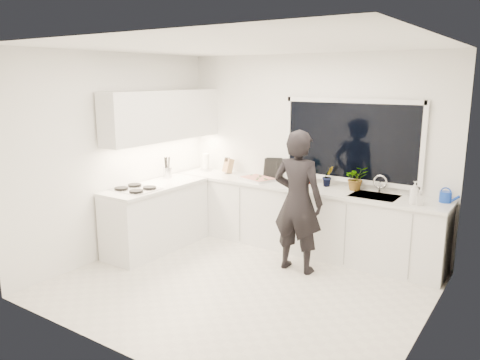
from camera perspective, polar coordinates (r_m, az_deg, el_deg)
The scene contains 25 objects.
floor at distance 5.62m, azimuth 0.15°, elevation -12.74°, with size 4.00×3.50×0.02m, color beige.
wall_back at distance 6.70m, azimuth 8.57°, elevation 3.44°, with size 4.00×0.02×2.70m, color white.
wall_left at distance 6.51m, azimuth -14.75°, elevation 2.91°, with size 0.02×3.50×2.70m, color white.
wall_right at distance 4.43m, azimuth 22.35°, elevation -1.93°, with size 0.02×3.50×2.70m, color white.
ceiling at distance 5.10m, azimuth 0.16°, elevation 16.16°, with size 4.00×3.50×0.02m, color white.
window at distance 6.41m, azimuth 13.35°, elevation 4.65°, with size 1.80×0.02×1.00m, color black.
base_cabinets_back at distance 6.63m, azimuth 7.16°, elevation -4.68°, with size 3.92×0.58×0.88m, color white.
base_cabinets_left at distance 6.70m, azimuth -10.14°, elevation -4.60°, with size 0.58×1.60×0.88m, color white.
countertop_back at distance 6.50m, azimuth 7.22°, elevation -0.83°, with size 3.94×0.62×0.04m, color silver.
countertop_left at distance 6.58m, azimuth -10.29°, elevation -0.77°, with size 0.62×1.60×0.04m, color silver.
upper_cabinets at distance 6.77m, azimuth -9.27°, elevation 7.78°, with size 0.34×2.10×0.70m, color white.
sink at distance 6.14m, azimuth 16.04°, elevation -2.30°, with size 0.58×0.42×0.14m, color silver.
faucet at distance 6.29m, azimuth 16.70°, elevation -0.50°, with size 0.03×0.03×0.22m, color silver.
stovetop at distance 6.35m, azimuth -12.63°, elevation -1.02°, with size 0.56×0.48×0.03m, color black.
person at distance 5.78m, azimuth 7.05°, elevation -2.63°, with size 0.65×0.42×1.77m, color black.
pizza_tray at distance 6.79m, azimuth 2.16°, elevation 0.13°, with size 0.48×0.35×0.03m, color #B2B2B6.
pizza at distance 6.79m, azimuth 2.16°, elevation 0.27°, with size 0.44×0.31×0.01m, color red.
watering_can at distance 6.08m, azimuth 23.76°, elevation -1.90°, with size 0.14×0.14×0.13m, color #1239AE.
paper_towel_roll at distance 7.47m, azimuth -4.16°, elevation 2.12°, with size 0.11×0.11×0.26m, color white.
knife_block at distance 7.26m, azimuth -1.44°, elevation 1.70°, with size 0.13×0.10×0.22m, color olive.
utensil_crock at distance 7.00m, azimuth -8.83°, elevation 0.91°, with size 0.13×0.13×0.16m, color silver.
picture_frame_large at distance 6.96m, azimuth 3.77°, elevation 1.47°, with size 0.22×0.02×0.28m, color black.
picture_frame_small at distance 6.93m, azimuth 4.23°, elevation 1.49°, with size 0.25×0.02×0.30m, color black.
herb_plants at distance 6.40m, azimuth 12.28°, elevation 0.43°, with size 0.98×0.37×0.34m.
soap_bottles at distance 5.82m, azimuth 20.62°, elevation -1.62°, with size 0.19×0.15×0.28m.
Camera 1 is at (2.83, -4.23, 2.37)m, focal length 35.00 mm.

